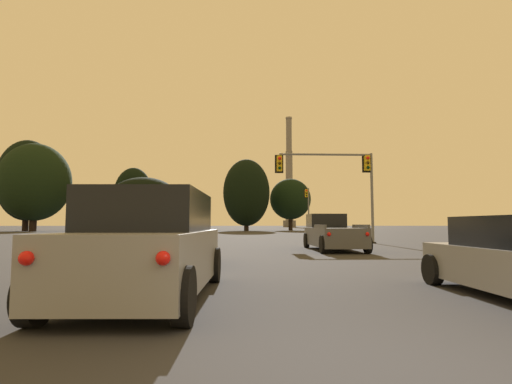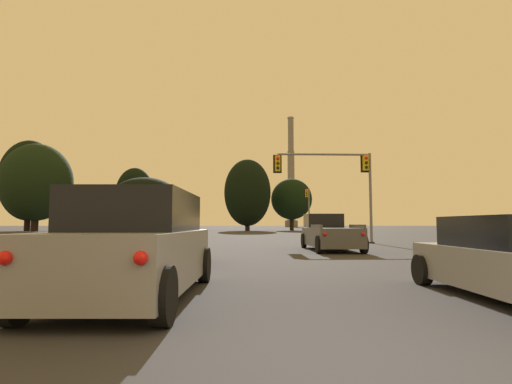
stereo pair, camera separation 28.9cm
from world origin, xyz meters
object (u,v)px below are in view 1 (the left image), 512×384
(traffic_light_overhead_right, at_px, (339,173))
(pickup_truck_right_lane_front, at_px, (332,234))
(suv_left_lane_third, at_px, (151,246))
(smokestack, at_px, (289,183))
(hatchback_left_lane_second, at_px, (179,244))
(traffic_light_far_right, at_px, (308,204))

(traffic_light_overhead_right, bearing_deg, pickup_truck_right_lane_front, -107.65)
(pickup_truck_right_lane_front, bearing_deg, suv_left_lane_third, -115.69)
(pickup_truck_right_lane_front, height_order, smokestack, smokestack)
(traffic_light_overhead_right, xyz_separation_m, smokestack, (14.16, 138.26, 13.49))
(pickup_truck_right_lane_front, xyz_separation_m, smokestack, (16.27, 144.91, 17.39))
(traffic_light_overhead_right, relative_size, smokestack, 0.15)
(hatchback_left_lane_second, distance_m, smokestack, 154.77)
(suv_left_lane_third, bearing_deg, traffic_light_far_right, 78.97)
(smokestack, bearing_deg, traffic_light_overhead_right, -95.85)
(pickup_truck_right_lane_front, distance_m, traffic_light_far_right, 32.33)
(pickup_truck_right_lane_front, xyz_separation_m, suv_left_lane_third, (-6.20, -12.71, 0.09))
(suv_left_lane_third, bearing_deg, hatchback_left_lane_second, 95.64)
(traffic_light_overhead_right, distance_m, smokestack, 139.64)
(suv_left_lane_third, distance_m, smokestack, 160.15)
(traffic_light_far_right, xyz_separation_m, smokestack, (11.96, 113.02, 14.27))
(pickup_truck_right_lane_front, relative_size, traffic_light_overhead_right, 0.82)
(suv_left_lane_third, distance_m, traffic_light_overhead_right, 21.41)
(hatchback_left_lane_second, xyz_separation_m, traffic_light_far_right, (10.84, 39.05, 3.26))
(pickup_truck_right_lane_front, bearing_deg, smokestack, 83.91)
(suv_left_lane_third, height_order, hatchback_left_lane_second, suv_left_lane_third)
(hatchback_left_lane_second, bearing_deg, traffic_light_overhead_right, 56.40)
(traffic_light_overhead_right, height_order, traffic_light_far_right, traffic_light_overhead_right)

